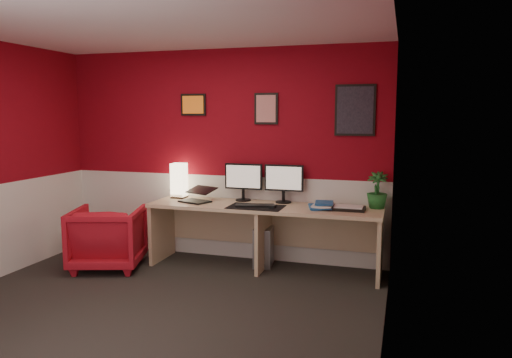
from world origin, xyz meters
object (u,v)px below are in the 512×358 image
(desk, at_px, (264,237))
(zen_tray, at_px, (348,208))
(monitor_left, at_px, (243,176))
(potted_plant, at_px, (377,190))
(pc_tower, at_px, (264,245))
(laptop, at_px, (195,193))
(shoji_lamp, at_px, (179,181))
(monitor_right, at_px, (284,178))
(armchair, at_px, (108,237))

(desk, bearing_deg, zen_tray, 0.60)
(monitor_left, height_order, potted_plant, monitor_left)
(potted_plant, relative_size, pc_tower, 0.88)
(desk, xyz_separation_m, pc_tower, (-0.04, 0.17, -0.14))
(laptop, distance_m, monitor_left, 0.59)
(shoji_lamp, relative_size, monitor_right, 0.69)
(potted_plant, distance_m, pc_tower, 1.44)
(armchair, bearing_deg, shoji_lamp, -149.47)
(monitor_right, relative_size, armchair, 0.75)
(monitor_left, xyz_separation_m, potted_plant, (1.52, -0.02, -0.09))
(shoji_lamp, height_order, pc_tower, shoji_lamp)
(monitor_left, distance_m, pc_tower, 0.84)
(zen_tray, bearing_deg, monitor_right, 164.43)
(potted_plant, bearing_deg, armchair, -167.17)
(desk, distance_m, shoji_lamp, 1.27)
(desk, height_order, zen_tray, zen_tray)
(monitor_left, distance_m, monitor_right, 0.48)
(monitor_right, relative_size, pc_tower, 1.29)
(laptop, relative_size, potted_plant, 0.84)
(laptop, xyz_separation_m, armchair, (-0.89, -0.43, -0.49))
(potted_plant, bearing_deg, desk, -170.91)
(laptop, bearing_deg, zen_tray, 22.68)
(monitor_right, bearing_deg, pc_tower, -167.21)
(zen_tray, height_order, armchair, zen_tray)
(potted_plant, bearing_deg, pc_tower, -179.05)
(shoji_lamp, bearing_deg, zen_tray, -4.83)
(zen_tray, height_order, pc_tower, zen_tray)
(potted_plant, distance_m, armchair, 3.04)
(desk, distance_m, pc_tower, 0.23)
(laptop, height_order, pc_tower, laptop)
(laptop, xyz_separation_m, monitor_left, (0.50, 0.26, 0.18))
(monitor_right, height_order, armchair, monitor_right)
(potted_plant, bearing_deg, monitor_right, 178.46)
(desk, xyz_separation_m, armchair, (-1.70, -0.47, -0.02))
(monitor_right, height_order, zen_tray, monitor_right)
(shoji_lamp, distance_m, monitor_right, 1.30)
(shoji_lamp, bearing_deg, pc_tower, -0.55)
(desk, relative_size, zen_tray, 7.43)
(monitor_left, distance_m, zen_tray, 1.29)
(laptop, distance_m, pc_tower, 1.01)
(monitor_right, relative_size, zen_tray, 1.66)
(armchair, bearing_deg, potted_plant, 175.06)
(shoji_lamp, bearing_deg, monitor_left, 2.10)
(pc_tower, bearing_deg, desk, -83.44)
(monitor_left, relative_size, potted_plant, 1.47)
(shoji_lamp, height_order, monitor_right, monitor_right)
(zen_tray, xyz_separation_m, pc_tower, (-0.98, 0.16, -0.52))
(zen_tray, distance_m, armchair, 2.71)
(monitor_left, relative_size, zen_tray, 1.66)
(monitor_left, bearing_deg, desk, -34.24)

